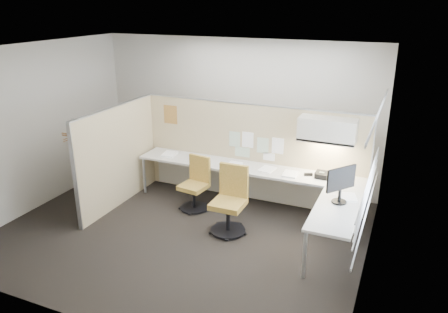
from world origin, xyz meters
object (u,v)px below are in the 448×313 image
at_px(phone, 322,175).
at_px(chair_left, 196,185).
at_px(desk, 262,180).
at_px(monitor, 341,183).
at_px(chair_right, 230,202).

bearing_deg(phone, chair_left, -164.43).
relative_size(chair_left, phone, 4.21).
distance_m(desk, phone, 0.98).
relative_size(monitor, phone, 2.46).
height_order(monitor, phone, monitor).
xyz_separation_m(desk, chair_left, (-1.10, -0.30, -0.17)).
bearing_deg(chair_right, chair_left, 149.29).
relative_size(chair_left, chair_right, 0.88).
xyz_separation_m(chair_right, phone, (1.20, 0.95, 0.29)).
distance_m(chair_right, phone, 1.56).
bearing_deg(chair_left, phone, 20.49).
distance_m(chair_left, chair_right, 0.98).
relative_size(chair_left, monitor, 1.71).
height_order(chair_left, chair_right, chair_right).
relative_size(desk, chair_right, 3.83).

